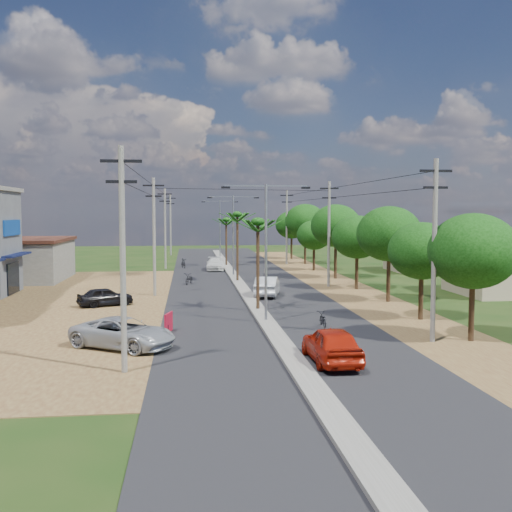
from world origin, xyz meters
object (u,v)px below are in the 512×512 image
at_px(roadside_sign, 169,323).
at_px(car_red_near, 332,345).
at_px(car_white_far, 215,264).
at_px(moto_rider_east, 323,320).
at_px(car_parked_dark, 105,297).
at_px(car_silver_mid, 267,287).
at_px(car_parked_silver, 123,334).

bearing_deg(roadside_sign, car_red_near, -31.25).
height_order(car_white_far, moto_rider_east, car_white_far).
relative_size(car_red_near, moto_rider_east, 2.91).
distance_m(car_parked_dark, moto_rider_east, 15.81).
relative_size(car_silver_mid, car_parked_silver, 0.90).
distance_m(car_parked_dark, roadside_sign, 10.55).
height_order(car_silver_mid, car_parked_dark, car_silver_mid).
distance_m(car_parked_silver, moto_rider_east, 11.23).
relative_size(car_parked_silver, roadside_sign, 4.01).
bearing_deg(car_white_far, car_parked_silver, -96.55).
relative_size(car_parked_dark, moto_rider_east, 2.35).
distance_m(car_red_near, car_white_far, 40.99).
height_order(moto_rider_east, roadside_sign, roadside_sign).
bearing_deg(car_parked_dark, moto_rider_east, -149.34).
xyz_separation_m(car_parked_silver, roadside_sign, (2.00, 3.46, -0.18)).
height_order(car_red_near, roadside_sign, car_red_near).
height_order(car_parked_dark, roadside_sign, car_parked_dark).
relative_size(car_red_near, car_silver_mid, 1.00).
height_order(car_silver_mid, car_white_far, car_silver_mid).
height_order(car_silver_mid, car_parked_silver, car_silver_mid).
bearing_deg(car_parked_silver, car_white_far, 22.89).
bearing_deg(roadside_sign, car_white_far, 97.72).
relative_size(car_red_near, car_parked_dark, 1.24).
distance_m(moto_rider_east, roadside_sign, 8.50).
height_order(car_parked_silver, car_parked_dark, car_parked_silver).
bearing_deg(car_white_far, roadside_sign, -94.14).
bearing_deg(car_silver_mid, car_white_far, -68.96).
bearing_deg(moto_rider_east, roadside_sign, 5.72).
relative_size(car_parked_silver, moto_rider_east, 3.24).
bearing_deg(car_white_far, moto_rider_east, -79.64).
distance_m(car_parked_silver, car_parked_dark, 13.22).
distance_m(car_red_near, car_parked_dark, 20.41).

